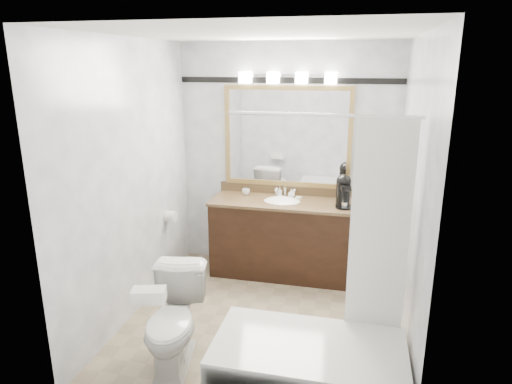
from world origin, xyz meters
TOP-DOWN VIEW (x-y plane):
  - room at (0.00, 0.00)m, footprint 2.42×2.62m
  - vanity at (0.00, 1.02)m, footprint 1.53×0.58m
  - mirror at (0.00, 1.28)m, footprint 1.40×0.04m
  - vanity_light_bar at (0.00, 1.23)m, footprint 1.02×0.14m
  - accent_stripe at (0.00, 1.29)m, footprint 2.40×0.01m
  - bathtub at (0.55, -0.90)m, footprint 1.30×0.75m
  - tp_roll at (-1.14, 0.66)m, footprint 0.11×0.12m
  - toilet at (-0.52, -0.75)m, footprint 0.54×0.80m
  - tissue_box at (-0.52, -1.12)m, footprint 0.24×0.18m
  - coffee_maker at (0.65, 0.97)m, footprint 0.18×0.22m
  - cup_left at (-0.44, 1.16)m, footprint 0.11×0.11m
  - soap_bottle_a at (-0.05, 1.17)m, footprint 0.05×0.05m
  - soap_bottle_b at (0.08, 1.17)m, footprint 0.09×0.09m
  - soap_bar at (0.17, 1.13)m, footprint 0.08×0.06m

SIDE VIEW (x-z plane):
  - bathtub at x=0.55m, z-range -0.70..1.26m
  - toilet at x=-0.52m, z-range 0.00..0.75m
  - vanity at x=0.00m, z-range -0.04..0.93m
  - tp_roll at x=-1.14m, z-range 0.64..0.76m
  - tissue_box at x=-0.52m, z-range 0.75..0.84m
  - soap_bar at x=0.17m, z-range 0.85..0.87m
  - cup_left at x=-0.44m, z-range 0.85..0.92m
  - soap_bottle_b at x=0.08m, z-range 0.85..0.94m
  - soap_bottle_a at x=-0.05m, z-range 0.85..0.95m
  - coffee_maker at x=0.65m, z-range 0.85..1.19m
  - room at x=0.00m, z-range -0.01..2.51m
  - mirror at x=0.00m, z-range 0.95..2.05m
  - accent_stripe at x=0.00m, z-range 2.07..2.13m
  - vanity_light_bar at x=0.00m, z-range 2.07..2.19m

